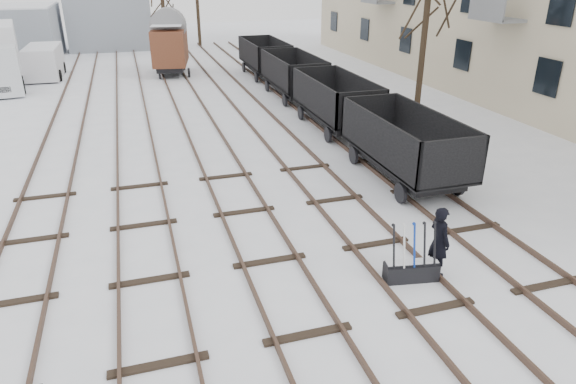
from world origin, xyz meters
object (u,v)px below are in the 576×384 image
panel_van (44,61)px  worker (439,241)px  ground_frame (411,269)px  freight_wagon_a (403,154)px  box_van_wagon (170,45)px

panel_van → worker: bearing=-66.6°
ground_frame → freight_wagon_a: bearing=72.9°
freight_wagon_a → box_van_wagon: box_van_wagon is taller
box_van_wagon → panel_van: (-8.24, 1.23, -0.90)m
freight_wagon_a → panel_van: freight_wagon_a is taller
ground_frame → panel_van: (-11.28, 28.86, 0.80)m
box_van_wagon → ground_frame: bearing=-73.8°
panel_van → freight_wagon_a: bearing=-57.6°
worker → box_van_wagon: size_ratio=0.37×
worker → freight_wagon_a: 6.17m
ground_frame → worker: bearing=17.1°
worker → box_van_wagon: (-3.79, 27.53, 1.09)m
box_van_wagon → worker: bearing=-72.3°
ground_frame → panel_van: 31.00m
freight_wagon_a → box_van_wagon: bearing=105.4°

